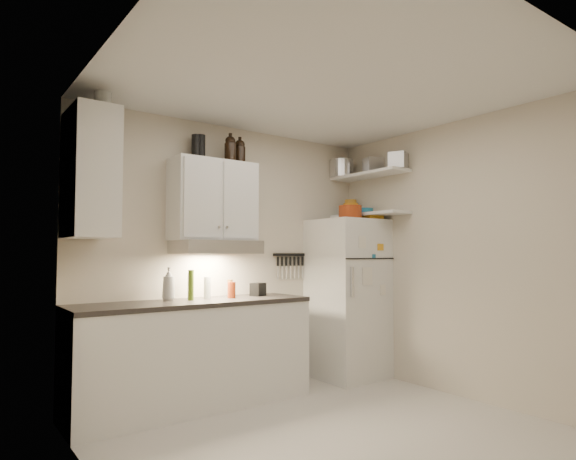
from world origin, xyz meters
TOP-DOWN VIEW (x-y plane):
  - floor at (0.00, 0.00)m, footprint 3.20×3.00m
  - ceiling at (0.00, 0.00)m, footprint 3.20×3.00m
  - back_wall at (0.00, 1.51)m, footprint 3.20×0.02m
  - left_wall at (-1.61, 0.00)m, footprint 0.02×3.00m
  - right_wall at (1.61, 0.00)m, footprint 0.02×3.00m
  - base_cabinet at (-0.55, 1.20)m, footprint 2.10×0.60m
  - countertop at (-0.55, 1.20)m, footprint 2.10×0.62m
  - upper_cabinet at (-0.30, 1.33)m, footprint 0.80×0.33m
  - side_cabinet at (-1.44, 1.20)m, footprint 0.33×0.55m
  - range_hood at (-0.30, 1.27)m, footprint 0.76×0.46m
  - fridge at (1.25, 1.16)m, footprint 0.70×0.68m
  - shelf_hi at (1.45, 1.02)m, footprint 0.30×0.95m
  - shelf_lo at (1.45, 1.02)m, footprint 0.30×0.95m
  - knife_strip at (0.70, 1.49)m, footprint 0.42×0.02m
  - dutch_oven at (1.18, 1.04)m, footprint 0.31×0.31m
  - book_stack at (1.46, 1.01)m, footprint 0.22×0.26m
  - spice_jar at (1.25, 1.07)m, footprint 0.08×0.08m
  - stock_pot at (1.38, 1.39)m, footprint 0.33×0.33m
  - tin_a at (1.52, 1.03)m, footprint 0.22×0.21m
  - tin_b at (1.48, 0.63)m, footprint 0.22×0.22m
  - bowl_teal at (1.47, 1.33)m, footprint 0.22×0.22m
  - bowl_orange at (1.49, 1.35)m, footprint 0.17×0.17m
  - bowl_yellow at (1.49, 1.35)m, footprint 0.13×0.13m
  - plates at (1.42, 1.08)m, footprint 0.29×0.29m
  - growler_a at (-0.14, 1.30)m, footprint 0.13×0.13m
  - growler_b at (0.00, 1.36)m, footprint 0.12×0.12m
  - thermos_a at (-0.40, 1.40)m, footprint 0.10×0.10m
  - thermos_b at (-0.46, 1.38)m, footprint 0.09×0.09m
  - side_jar at (-1.36, 1.17)m, footprint 0.16×0.16m
  - soap_bottle at (-0.73, 1.33)m, footprint 0.15×0.15m
  - pepper_mill at (-0.11, 1.35)m, footprint 0.06×0.06m
  - oil_bottle at (-0.56, 1.24)m, footprint 0.05×0.05m
  - vinegar_bottle at (-0.52, 1.35)m, footprint 0.06×0.06m
  - clear_bottle at (-0.37, 1.30)m, footprint 0.08×0.08m
  - red_jar at (-0.17, 1.21)m, footprint 0.08×0.08m
  - caddy at (0.17, 1.28)m, footprint 0.18×0.16m

SIDE VIEW (x-z plane):
  - floor at x=0.00m, z-range -0.02..0.00m
  - base_cabinet at x=-0.55m, z-range 0.00..0.88m
  - fridge at x=1.25m, z-range 0.00..1.70m
  - countertop at x=-0.55m, z-range 0.88..0.92m
  - caddy at x=0.17m, z-range 0.92..1.04m
  - red_jar at x=-0.17m, z-range 0.92..1.07m
  - pepper_mill at x=-0.11m, z-range 0.92..1.08m
  - clear_bottle at x=-0.37m, z-range 0.92..1.12m
  - vinegar_bottle at x=-0.52m, z-range 0.92..1.16m
  - oil_bottle at x=-0.56m, z-range 0.92..1.19m
  - soap_bottle at x=-0.73m, z-range 0.92..1.25m
  - back_wall at x=0.00m, z-range 0.00..2.60m
  - left_wall at x=-1.61m, z-range 0.00..2.60m
  - right_wall at x=1.61m, z-range 0.00..2.60m
  - knife_strip at x=0.70m, z-range 1.31..1.33m
  - range_hood at x=-0.30m, z-range 1.33..1.45m
  - book_stack at x=1.46m, z-range 1.70..1.78m
  - spice_jar at x=1.25m, z-range 1.70..1.81m
  - shelf_lo at x=1.45m, z-range 1.75..1.77m
  - dutch_oven at x=1.18m, z-range 1.70..1.84m
  - plates at x=1.42m, z-range 1.77..1.83m
  - bowl_teal at x=1.47m, z-range 1.77..1.86m
  - upper_cabinet at x=-0.30m, z-range 1.45..2.20m
  - bowl_orange at x=1.49m, z-range 1.86..1.91m
  - bowl_yellow at x=1.49m, z-range 1.91..1.96m
  - side_cabinet at x=-1.44m, z-range 1.45..2.45m
  - shelf_hi at x=1.45m, z-range 2.19..2.22m
  - tin_b at x=1.48m, z-range 2.21..2.39m
  - tin_a at x=1.52m, z-range 2.21..2.40m
  - stock_pot at x=1.38m, z-range 2.21..2.42m
  - thermos_b at x=-0.46m, z-range 2.20..2.44m
  - thermos_a at x=-0.40m, z-range 2.20..2.45m
  - growler_b at x=0.00m, z-range 2.20..2.46m
  - growler_a at x=-0.14m, z-range 2.20..2.46m
  - side_jar at x=-1.36m, z-range 2.45..2.63m
  - ceiling at x=0.00m, z-range 2.60..2.62m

